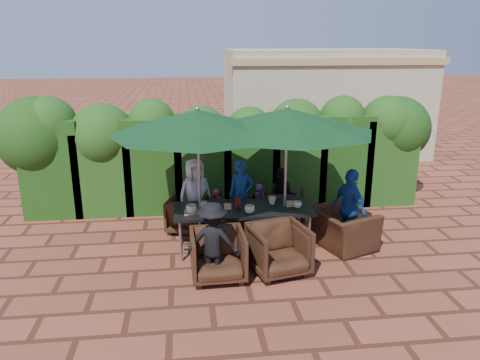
{
  "coord_description": "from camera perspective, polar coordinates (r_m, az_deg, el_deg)",
  "views": [
    {
      "loc": [
        -0.84,
        -7.27,
        3.44
      ],
      "look_at": [
        0.08,
        0.4,
        1.14
      ],
      "focal_mm": 35.0,
      "sensor_mm": 36.0,
      "label": 1
    }
  ],
  "objects": [
    {
      "name": "adult_far_mid",
      "position": [
        8.82,
        0.13,
        -1.84
      ],
      "size": [
        0.48,
        0.4,
        1.31
      ],
      "primitive_type": "imported",
      "rotation": [
        0.0,
        0.0,
        -0.03
      ],
      "color": "#1B4292",
      "rests_on": "ground"
    },
    {
      "name": "adult_end_right",
      "position": [
        8.24,
        13.26,
        -3.37
      ],
      "size": [
        0.64,
        0.9,
        1.38
      ],
      "primitive_type": "imported",
      "rotation": [
        0.0,
        0.0,
        1.89
      ],
      "color": "#1B4292",
      "rests_on": "ground"
    },
    {
      "name": "cup_d",
      "position": [
        8.05,
        3.94,
        -2.5
      ],
      "size": [
        0.14,
        0.14,
        0.13
      ],
      "primitive_type": "imported",
      "color": "beige",
      "rests_on": "dining_table"
    },
    {
      "name": "ketchup_bottle",
      "position": [
        7.88,
        -0.4,
        -2.73
      ],
      "size": [
        0.04,
        0.04,
        0.17
      ],
      "primitive_type": "cylinder",
      "color": "#B20C0A",
      "rests_on": "dining_table"
    },
    {
      "name": "cup_c",
      "position": [
        7.62,
        1.18,
        -3.57
      ],
      "size": [
        0.17,
        0.17,
        0.13
      ],
      "primitive_type": "imported",
      "color": "beige",
      "rests_on": "dining_table"
    },
    {
      "name": "umbrella_right",
      "position": [
        7.64,
        5.75,
        7.27
      ],
      "size": [
        2.88,
        2.88,
        2.46
      ],
      "color": "gray",
      "rests_on": "ground"
    },
    {
      "name": "adult_far_left",
      "position": [
        8.77,
        -5.48,
        -1.79
      ],
      "size": [
        0.78,
        0.62,
        1.37
      ],
      "primitive_type": "imported",
      "rotation": [
        0.0,
        0.0,
        0.37
      ],
      "color": "silver",
      "rests_on": "ground"
    },
    {
      "name": "chair_far_mid",
      "position": [
        8.85,
        -1.09,
        -3.7
      ],
      "size": [
        0.93,
        0.91,
        0.74
      ],
      "primitive_type": "imported",
      "rotation": [
        0.0,
        0.0,
        2.73
      ],
      "color": "black",
      "rests_on": "ground"
    },
    {
      "name": "building",
      "position": [
        15.02,
        10.19,
        9.32
      ],
      "size": [
        6.2,
        3.08,
        3.2
      ],
      "color": "#C8B795",
      "rests_on": "ground"
    },
    {
      "name": "chair_near_left",
      "position": [
        7.05,
        -2.7,
        -8.87
      ],
      "size": [
        0.82,
        0.77,
        0.82
      ],
      "primitive_type": "imported",
      "rotation": [
        0.0,
        0.0,
        0.03
      ],
      "color": "black",
      "rests_on": "ground"
    },
    {
      "name": "chair_near_right",
      "position": [
        7.23,
        4.76,
        -8.16
      ],
      "size": [
        0.98,
        0.94,
        0.84
      ],
      "primitive_type": "imported",
      "rotation": [
        0.0,
        0.0,
        0.24
      ],
      "color": "black",
      "rests_on": "ground"
    },
    {
      "name": "umbrella_left",
      "position": [
        7.47,
        -5.19,
        7.07
      ],
      "size": [
        2.84,
        2.84,
        2.46
      ],
      "color": "gray",
      "rests_on": "ground"
    },
    {
      "name": "serving_tray",
      "position": [
        7.69,
        -5.52,
        -3.91
      ],
      "size": [
        0.35,
        0.25,
        0.02
      ],
      "primitive_type": "cube",
      "color": "#AD8353",
      "rests_on": "dining_table"
    },
    {
      "name": "number_block_left",
      "position": [
        7.79,
        -1.53,
        -3.24
      ],
      "size": [
        0.12,
        0.06,
        0.1
      ],
      "primitive_type": "cube",
      "color": "tan",
      "rests_on": "dining_table"
    },
    {
      "name": "chair_far_right",
      "position": [
        8.92,
        5.24,
        -3.29
      ],
      "size": [
        0.95,
        0.91,
        0.83
      ],
      "primitive_type": "imported",
      "rotation": [
        0.0,
        0.0,
        2.93
      ],
      "color": "black",
      "rests_on": "ground"
    },
    {
      "name": "child_left",
      "position": [
        9.0,
        -2.89,
        -3.41
      ],
      "size": [
        0.3,
        0.27,
        0.73
      ],
      "primitive_type": "imported",
      "rotation": [
        0.0,
        0.0,
        -0.22
      ],
      "color": "#C74677",
      "rests_on": "ground"
    },
    {
      "name": "pedestrian_a",
      "position": [
        11.96,
        6.21,
        3.77
      ],
      "size": [
        1.58,
        0.8,
        1.62
      ],
      "primitive_type": "imported",
      "rotation": [
        0.0,
        0.0,
        2.96
      ],
      "color": "#217C3F",
      "rests_on": "ground"
    },
    {
      "name": "adult_near_left",
      "position": [
        6.94,
        -3.31,
        -7.52
      ],
      "size": [
        0.84,
        0.53,
        1.22
      ],
      "primitive_type": "imported",
      "rotation": [
        0.0,
        0.0,
        2.91
      ],
      "color": "black",
      "rests_on": "ground"
    },
    {
      "name": "sauce_bottle",
      "position": [
        7.87,
        -0.01,
        -2.73
      ],
      "size": [
        0.04,
        0.04,
        0.17
      ],
      "primitive_type": "cylinder",
      "color": "#4C230C",
      "rests_on": "dining_table"
    },
    {
      "name": "number_block_right",
      "position": [
        7.95,
        6.12,
        -2.89
      ],
      "size": [
        0.12,
        0.06,
        0.1
      ],
      "primitive_type": "cube",
      "color": "tan",
      "rests_on": "dining_table"
    },
    {
      "name": "pedestrian_c",
      "position": [
        12.48,
        13.34,
        3.74
      ],
      "size": [
        1.02,
        0.99,
        1.52
      ],
      "primitive_type": "imported",
      "rotation": [
        0.0,
        0.0,
        2.4
      ],
      "color": "#9B9BA3",
      "rests_on": "ground"
    },
    {
      "name": "pedestrian_b",
      "position": [
        12.45,
        8.12,
        4.11
      ],
      "size": [
        0.8,
        0.54,
        1.57
      ],
      "primitive_type": "imported",
      "rotation": [
        0.0,
        0.0,
        3.25
      ],
      "color": "#C74677",
      "rests_on": "ground"
    },
    {
      "name": "ground",
      "position": [
        8.09,
        -0.2,
        -8.59
      ],
      "size": [
        80.0,
        80.0,
        0.0
      ],
      "primitive_type": "plane",
      "color": "brown",
      "rests_on": "ground"
    },
    {
      "name": "chair_end_right",
      "position": [
        8.25,
        12.41,
        -5.1
      ],
      "size": [
        0.98,
        1.19,
        0.89
      ],
      "primitive_type": "imported",
      "rotation": [
        0.0,
        0.0,
        1.92
      ],
      "color": "black",
      "rests_on": "ground"
    },
    {
      "name": "cup_b",
      "position": [
        7.83,
        -4.5,
        -3.08
      ],
      "size": [
        0.13,
        0.13,
        0.12
      ],
      "primitive_type": "imported",
      "color": "beige",
      "rests_on": "dining_table"
    },
    {
      "name": "cup_a",
      "position": [
        7.65,
        -5.96,
        -3.54
      ],
      "size": [
        0.18,
        0.18,
        0.14
      ],
      "primitive_type": "imported",
      "color": "beige",
      "rests_on": "dining_table"
    },
    {
      "name": "cup_e",
      "position": [
        7.91,
        7.01,
        -2.99
      ],
      "size": [
        0.14,
        0.14,
        0.11
      ],
      "primitive_type": "imported",
      "color": "beige",
      "rests_on": "dining_table"
    },
    {
      "name": "dining_table",
      "position": [
        7.89,
        0.4,
        -3.92
      ],
      "size": [
        2.32,
        0.9,
        0.75
      ],
      "color": "black",
      "rests_on": "ground"
    },
    {
      "name": "chair_far_left",
      "position": [
        8.81,
        -6.43,
        -3.98
      ],
      "size": [
        0.85,
        0.82,
        0.72
      ],
      "primitive_type": "imported",
      "rotation": [
        0.0,
        0.0,
        2.87
      ],
      "color": "black",
      "rests_on": "ground"
    },
    {
      "name": "hedge_wall",
      "position": [
        9.84,
        -2.86,
        4.09
      ],
      "size": [
        9.1,
        1.6,
        2.41
      ],
      "color": "#14380F",
      "rests_on": "ground"
    },
    {
      "name": "child_right",
      "position": [
        9.05,
        2.44,
        -3.0
      ],
      "size": [
        0.34,
        0.29,
        0.82
      ],
      "primitive_type": "imported",
      "rotation": [
        0.0,
        0.0,
        0.21
      ],
      "color": "#85489C",
      "rests_on": "ground"
    },
    {
      "name": "adult_far_right",
      "position": [
        9.0,
        5.2,
        -2.1
      ],
      "size": [
        0.62,
        0.47,
        1.14
      ],
      "primitive_type": "imported",
      "rotation": [
        0.0,
        0.0,
        -0.29
      ],
      "color": "black",
      "rests_on": "ground"
    }
  ]
}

